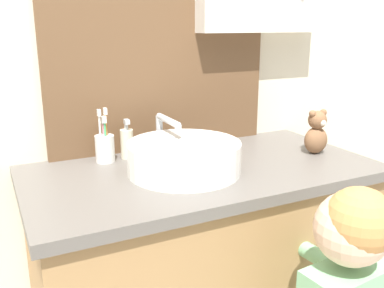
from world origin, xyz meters
name	(u,v)px	position (x,y,z in m)	size (l,w,h in m)	color
wall_back	(169,44)	(0.02, 0.62, 1.27)	(3.20, 0.18, 2.50)	beige
vanity_counter	(202,286)	(0.00, 0.31, 0.45)	(1.14, 0.59, 0.89)	#A37A4C
sink_basin	(184,156)	(-0.08, 0.29, 0.94)	(0.36, 0.40, 0.15)	white
toothbrush_holder	(105,147)	(-0.27, 0.51, 0.94)	(0.06, 0.06, 0.18)	silver
soap_dispenser	(127,143)	(-0.19, 0.51, 0.95)	(0.04, 0.04, 0.14)	beige
teddy_bear	(316,133)	(0.44, 0.27, 0.97)	(0.09, 0.07, 0.16)	brown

